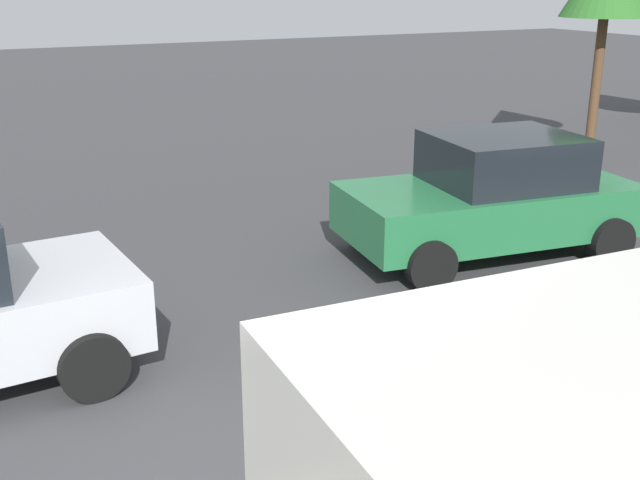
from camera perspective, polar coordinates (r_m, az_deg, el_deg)
The scene contains 2 objects.
lane_marking_centre at distance 7.50m, azimuth 17.54°, elevation -11.21°, with size 28.00×0.16×0.01m, color #E0D14C.
car_green_mid_road at distance 10.79m, azimuth 12.52°, elevation 3.17°, with size 4.12×2.44×1.65m.
Camera 1 is at (-1.79, -4.48, 3.65)m, focal length 43.66 mm.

